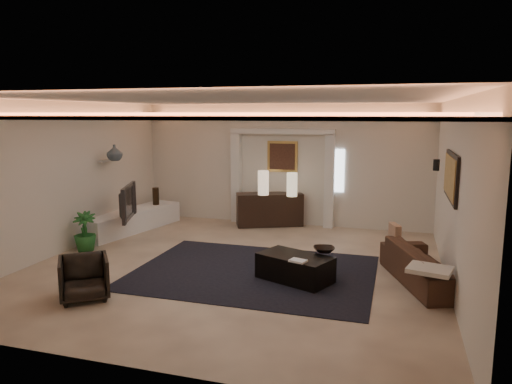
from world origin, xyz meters
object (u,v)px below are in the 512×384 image
(console, at_px, (270,209))
(armchair, at_px, (84,278))
(coffee_table, at_px, (295,268))
(sofa, at_px, (425,265))

(console, bearing_deg, armchair, -128.67)
(coffee_table, relative_size, armchair, 1.68)
(console, relative_size, armchair, 2.27)
(coffee_table, bearing_deg, console, 133.99)
(console, height_order, armchair, console)
(sofa, xyz_separation_m, armchair, (-4.77, -2.11, 0.02))
(armchair, bearing_deg, coffee_table, -7.36)
(sofa, relative_size, armchair, 2.92)
(console, xyz_separation_m, coffee_table, (1.38, -3.55, -0.20))
(coffee_table, bearing_deg, armchair, -126.88)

